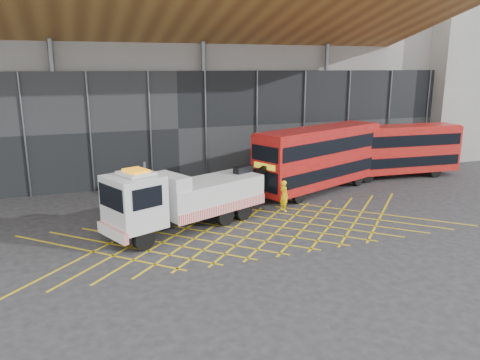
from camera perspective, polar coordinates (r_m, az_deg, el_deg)
name	(u,v)px	position (r m, az deg, el deg)	size (l,w,h in m)	color
ground_plane	(194,239)	(23.48, -5.62, -7.13)	(120.00, 120.00, 0.00)	#252527
road_markings	(254,231)	(24.44, 1.69, -6.21)	(23.16, 7.16, 0.01)	gold
construction_building	(156,58)	(40.34, -10.25, 14.43)	(55.00, 23.97, 18.00)	gray
east_building	(462,49)	(52.91, 25.46, 14.25)	(15.00, 12.00, 20.00)	gray
recovery_truck	(183,198)	(24.36, -6.93, -2.18)	(10.26, 5.74, 3.68)	black
bus_towed	(320,156)	(32.13, 9.68, 2.91)	(10.79, 6.29, 4.34)	#9E0F0C
bus_second	(398,149)	(37.65, 18.67, 3.63)	(9.89, 2.97, 3.97)	#AD140F
worker	(284,196)	(27.59, 5.39, -1.92)	(0.67, 0.44, 1.84)	yellow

